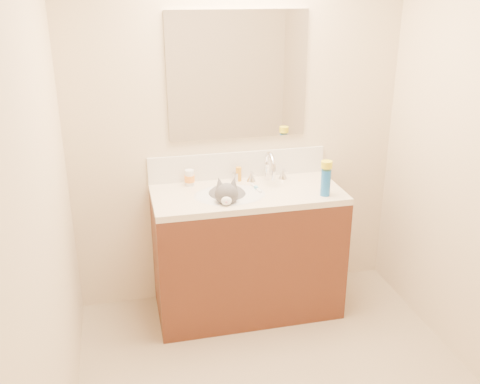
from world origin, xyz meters
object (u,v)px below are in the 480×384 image
basin (230,205)px  amber_bottle (239,174)px  vanity_cabinet (247,255)px  silver_jar (236,177)px  pill_bottle (190,178)px  faucet (269,169)px  spray_can (326,183)px  cat (227,200)px

basin → amber_bottle: amber_bottle is taller
vanity_cabinet → basin: basin is taller
vanity_cabinet → silver_jar: (-0.03, 0.21, 0.48)m
basin → pill_bottle: 0.33m
basin → amber_bottle: bearing=64.7°
vanity_cabinet → pill_bottle: (-0.34, 0.19, 0.50)m
faucet → pill_bottle: (-0.52, 0.05, -0.03)m
vanity_cabinet → amber_bottle: 0.54m
vanity_cabinet → pill_bottle: 0.64m
vanity_cabinet → amber_bottle: bearing=93.0°
basin → spray_can: bearing=-14.2°
basin → cat: cat is taller
vanity_cabinet → basin: size_ratio=2.67×
cat → faucet: bearing=40.6°
faucet → spray_can: 0.41m
cat → pill_bottle: 0.31m
pill_bottle → amber_bottle: size_ratio=1.11×
silver_jar → spray_can: size_ratio=0.34×
silver_jar → basin: bearing=-111.0°
cat → silver_jar: 0.27m
basin → cat: size_ratio=1.10×
vanity_cabinet → cat: (-0.14, -0.03, 0.42)m
cat → amber_bottle: bearing=74.2°
pill_bottle → spray_can: bearing=-24.8°
cat → amber_bottle: (0.13, 0.23, 0.08)m
pill_bottle → silver_jar: bearing=2.8°
faucet → cat: (-0.32, -0.17, -0.12)m
basin → vanity_cabinet: bearing=14.0°
amber_bottle → spray_can: bearing=-39.1°
vanity_cabinet → amber_bottle: (-0.01, 0.20, 0.50)m
faucet → pill_bottle: bearing=174.0°
spray_can → cat: bearing=166.1°
faucet → spray_can: size_ratio=1.69×
amber_bottle → spray_can: (0.46, -0.38, 0.04)m
pill_bottle → amber_bottle: pill_bottle is taller
pill_bottle → amber_bottle: 0.33m
vanity_cabinet → cat: cat is taller
silver_jar → cat: bearing=-114.4°
basin → pill_bottle: pill_bottle is taller
amber_bottle → basin: bearing=-115.3°
amber_bottle → silver_jar: bearing=164.4°
pill_bottle → silver_jar: pill_bottle is taller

